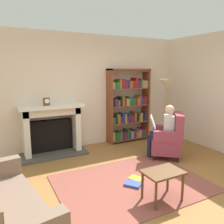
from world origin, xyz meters
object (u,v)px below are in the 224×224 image
Objects in this scene: armchair_reading at (169,138)px; seated_reader at (164,129)px; mantel_clock at (47,102)px; floor_lamp at (166,89)px; fireplace at (52,128)px; bookshelf at (128,106)px; side_table at (163,176)px; sofa_floral at (2,213)px.

armchair_reading is 0.85× the size of seated_reader.
mantel_clock is 0.10× the size of floor_lamp.
seated_reader reaches higher than fireplace.
fireplace is 0.86× the size of floor_lamp.
bookshelf is 3.38× the size of side_table.
floor_lamp reaches higher than seated_reader.
mantel_clock is at bearing -32.54° from sofa_floral.
mantel_clock reaches higher than sofa_floral.
fireplace is 2.90m from floor_lamp.
seated_reader reaches higher than side_table.
bookshelf reaches higher than mantel_clock.
sofa_floral reaches higher than side_table.
mantel_clock is 0.08× the size of bookshelf.
mantel_clock is 2.67m from sofa_floral.
mantel_clock is 0.09× the size of sofa_floral.
fireplace reaches higher than sofa_floral.
bookshelf is 1.66× the size of seated_reader.
side_table is at bearing -67.17° from mantel_clock.
armchair_reading is (2.26, -1.28, -0.77)m from mantel_clock.
bookshelf reaches higher than floor_lamp.
seated_reader is (2.17, -1.21, -0.58)m from mantel_clock.
bookshelf reaches higher than armchair_reading.
mantel_clock is at bearing 171.17° from floor_lamp.
seated_reader is at bearing -130.89° from floor_lamp.
seated_reader is at bearing -80.02° from sofa_floral.
floor_lamp is at bearing -176.59° from armchair_reading.
fireplace is at bearing 168.81° from floor_lamp.
fireplace is 0.79× the size of sofa_floral.
mantel_clock reaches higher than armchair_reading.
bookshelf reaches higher than sofa_floral.
side_table is (-1.21, -1.23, -0.05)m from armchair_reading.
armchair_reading is at bearing -124.26° from floor_lamp.
floor_lamp is (1.78, 2.07, 1.00)m from side_table.
floor_lamp reaches higher than sofa_floral.
side_table is at bearing -104.86° from sofa_floral.
floor_lamp is (2.74, -0.54, 0.79)m from fireplace.
seated_reader is 3.37m from sofa_floral.
fireplace is 2.79m from side_table.
bookshelf is 1.38m from seated_reader.
seated_reader is 1.27m from floor_lamp.
sofa_floral is at bearing -33.14° from seated_reader.
armchair_reading is at bearing 45.66° from side_table.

